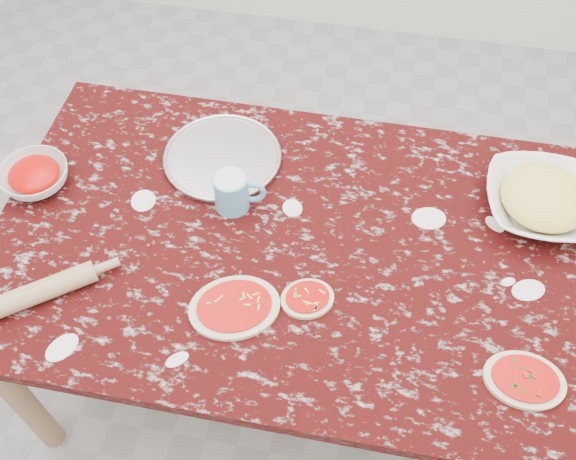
# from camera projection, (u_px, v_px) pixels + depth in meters

# --- Properties ---
(ground) EXTENTS (4.00, 4.00, 0.00)m
(ground) POSITION_uv_depth(u_px,v_px,m) (288.00, 361.00, 2.31)
(ground) COLOR gray
(worktable) EXTENTS (1.60, 1.00, 0.75)m
(worktable) POSITION_uv_depth(u_px,v_px,m) (288.00, 258.00, 1.77)
(worktable) COLOR black
(worktable) RESTS_ON ground
(pizza_tray) EXTENTS (0.35, 0.35, 0.01)m
(pizza_tray) POSITION_uv_depth(u_px,v_px,m) (223.00, 158.00, 1.88)
(pizza_tray) COLOR #B2B2B7
(pizza_tray) RESTS_ON worktable
(sauce_bowl) EXTENTS (0.21, 0.21, 0.06)m
(sauce_bowl) POSITION_uv_depth(u_px,v_px,m) (35.00, 177.00, 1.80)
(sauce_bowl) COLOR white
(sauce_bowl) RESTS_ON worktable
(cheese_bowl) EXTENTS (0.33, 0.33, 0.08)m
(cheese_bowl) POSITION_uv_depth(u_px,v_px,m) (542.00, 202.00, 1.74)
(cheese_bowl) COLOR white
(cheese_bowl) RESTS_ON worktable
(flour_mug) EXTENTS (0.14, 0.10, 0.11)m
(flour_mug) POSITION_uv_depth(u_px,v_px,m) (233.00, 191.00, 1.73)
(flour_mug) COLOR #5CAAD4
(flour_mug) RESTS_ON worktable
(pizza_left) EXTENTS (0.28, 0.25, 0.02)m
(pizza_left) POSITION_uv_depth(u_px,v_px,m) (234.00, 307.00, 1.58)
(pizza_left) COLOR beige
(pizza_left) RESTS_ON worktable
(pizza_mid) EXTENTS (0.17, 0.16, 0.02)m
(pizza_mid) POSITION_uv_depth(u_px,v_px,m) (307.00, 298.00, 1.59)
(pizza_mid) COLOR beige
(pizza_mid) RESTS_ON worktable
(pizza_right) EXTENTS (0.19, 0.15, 0.02)m
(pizza_right) POSITION_uv_depth(u_px,v_px,m) (524.00, 380.00, 1.46)
(pizza_right) COLOR beige
(pizza_right) RESTS_ON worktable
(rolling_pin) EXTENTS (0.25, 0.21, 0.06)m
(rolling_pin) POSITION_uv_depth(u_px,v_px,m) (40.00, 291.00, 1.58)
(rolling_pin) COLOR tan
(rolling_pin) RESTS_ON worktable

